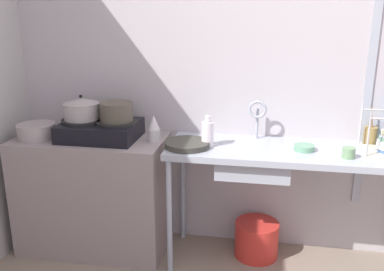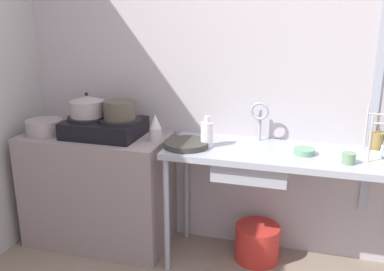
% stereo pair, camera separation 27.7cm
% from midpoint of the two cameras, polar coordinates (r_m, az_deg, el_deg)
% --- Properties ---
extents(wall_back, '(4.89, 0.10, 2.57)m').
position_cam_midpoint_polar(wall_back, '(2.93, 18.76, 8.01)').
color(wall_back, '#B6AFB4').
rests_on(wall_back, ground).
extents(wall_metal_strip, '(0.05, 0.01, 2.06)m').
position_cam_midpoint_polar(wall_metal_strip, '(2.90, 26.71, 9.61)').
color(wall_metal_strip, '#A1A8B7').
extents(counter_concrete, '(1.03, 0.52, 0.83)m').
position_cam_midpoint_polar(counter_concrete, '(3.17, -10.05, -7.17)').
color(counter_concrete, gray).
rests_on(counter_concrete, ground).
extents(counter_sink, '(1.58, 0.52, 0.83)m').
position_cam_midpoint_polar(counter_sink, '(2.74, 16.01, -3.53)').
color(counter_sink, '#A1A8B7').
rests_on(counter_sink, ground).
extents(stove, '(0.53, 0.39, 0.13)m').
position_cam_midpoint_polar(stove, '(2.97, -9.15, 1.13)').
color(stove, black).
rests_on(stove, counter_concrete).
extents(pot_on_left_burner, '(0.24, 0.24, 0.17)m').
position_cam_midpoint_polar(pot_on_left_burner, '(2.99, -11.43, 3.90)').
color(pot_on_left_burner, '#A29B9B').
rests_on(pot_on_left_burner, stove).
extents(pot_on_right_burner, '(0.22, 0.22, 0.12)m').
position_cam_midpoint_polar(pot_on_right_burner, '(2.89, -7.04, 3.43)').
color(pot_on_right_burner, '#50483C').
rests_on(pot_on_right_burner, stove).
extents(pot_beside_stove, '(0.25, 0.25, 0.10)m').
position_cam_midpoint_polar(pot_beside_stove, '(3.12, -16.93, 1.09)').
color(pot_beside_stove, '#A19596').
rests_on(pot_beside_stove, counter_concrete).
extents(percolator, '(0.08, 0.08, 0.18)m').
position_cam_midpoint_polar(percolator, '(2.84, -2.20, 1.04)').
color(percolator, silver).
rests_on(percolator, counter_concrete).
extents(sink_basin, '(0.46, 0.38, 0.16)m').
position_cam_midpoint_polar(sink_basin, '(2.73, 11.02, -3.62)').
color(sink_basin, '#A1A8B7').
rests_on(sink_basin, counter_sink).
extents(faucet, '(0.12, 0.07, 0.27)m').
position_cam_midpoint_polar(faucet, '(2.83, 11.87, 2.75)').
color(faucet, '#A1A8B7').
rests_on(faucet, counter_sink).
extents(frying_pan, '(0.29, 0.29, 0.04)m').
position_cam_midpoint_polar(frying_pan, '(2.72, 2.11, -1.21)').
color(frying_pan, '#37362F').
rests_on(frying_pan, counter_sink).
extents(cup_by_rack, '(0.08, 0.08, 0.06)m').
position_cam_midpoint_polar(cup_by_rack, '(2.63, 23.24, -2.89)').
color(cup_by_rack, '#6F9769').
rests_on(cup_by_rack, counter_sink).
extents(small_bowl_on_drainboard, '(0.13, 0.13, 0.04)m').
position_cam_midpoint_polar(small_bowl_on_drainboard, '(2.70, 17.77, -2.11)').
color(small_bowl_on_drainboard, '#689E7B').
rests_on(small_bowl_on_drainboard, counter_sink).
extents(bottle_by_sink, '(0.08, 0.08, 0.20)m').
position_cam_midpoint_polar(bottle_by_sink, '(2.71, 4.93, 0.18)').
color(bottle_by_sink, white).
rests_on(bottle_by_sink, counter_sink).
extents(utensil_jar, '(0.09, 0.09, 0.25)m').
position_cam_midpoint_polar(utensil_jar, '(2.95, 26.21, -0.69)').
color(utensil_jar, olive).
rests_on(utensil_jar, counter_sink).
extents(bucket_on_floor, '(0.31, 0.31, 0.25)m').
position_cam_midpoint_polar(bucket_on_floor, '(3.08, 11.39, -14.03)').
color(bucket_on_floor, red).
rests_on(bucket_on_floor, ground).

